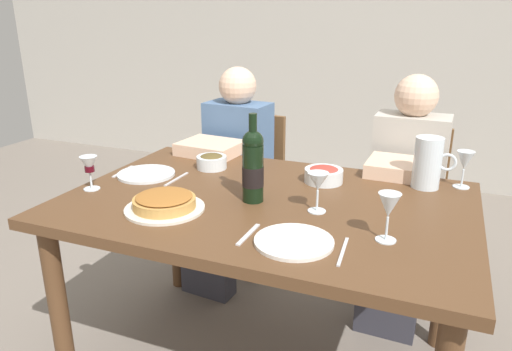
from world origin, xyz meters
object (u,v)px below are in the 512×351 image
(wine_glass_spare, at_px, (389,207))
(chair_left, at_px, (248,180))
(wine_glass_right_diner, at_px, (89,166))
(diner_right, at_px, (403,194))
(dining_table, at_px, (266,222))
(baked_tart, at_px, (164,203))
(dinner_plate_right_setting, at_px, (146,174))
(chair_right, at_px, (407,200))
(wine_glass_centre, at_px, (318,183))
(water_pitcher, at_px, (427,166))
(dinner_plate_left_setting, at_px, (294,242))
(salad_bowl, at_px, (324,174))
(diner_left, at_px, (228,172))
(wine_bottle, at_px, (253,166))
(olive_bowl, at_px, (212,161))
(wine_glass_left_diner, at_px, (465,162))

(wine_glass_spare, relative_size, chair_left, 0.18)
(wine_glass_right_diner, bearing_deg, diner_right, 35.72)
(dining_table, height_order, baked_tart, baked_tart)
(wine_glass_spare, distance_m, dinner_plate_right_setting, 1.08)
(chair_right, bearing_deg, wine_glass_centre, 77.06)
(water_pitcher, bearing_deg, dinner_plate_left_setting, -116.72)
(salad_bowl, height_order, wine_glass_centre, wine_glass_centre)
(dinner_plate_left_setting, bearing_deg, baked_tart, 171.37)
(dinner_plate_left_setting, distance_m, diner_right, 1.00)
(wine_glass_centre, relative_size, chair_right, 0.17)
(wine_glass_spare, bearing_deg, baked_tart, -176.44)
(salad_bowl, height_order, chair_right, chair_right)
(dinner_plate_right_setting, xyz_separation_m, diner_left, (0.12, 0.57, -0.15))
(baked_tart, bearing_deg, diner_right, 49.83)
(salad_bowl, bearing_deg, dinner_plate_left_setting, -84.42)
(wine_glass_centre, bearing_deg, dinner_plate_right_setting, 172.13)
(wine_bottle, distance_m, dinner_plate_left_setting, 0.39)
(dining_table, relative_size, salad_bowl, 9.49)
(wine_glass_right_diner, xyz_separation_m, diner_left, (0.22, 0.79, -0.24))
(diner_left, bearing_deg, wine_bottle, 127.40)
(wine_glass_centre, height_order, dinner_plate_left_setting, wine_glass_centre)
(dinner_plate_right_setting, relative_size, diner_left, 0.21)
(olive_bowl, bearing_deg, wine_glass_right_diner, -126.95)
(wine_glass_centre, bearing_deg, baked_tart, -159.53)
(wine_glass_centre, distance_m, dinner_plate_left_setting, 0.28)
(chair_left, bearing_deg, diner_right, 171.29)
(olive_bowl, distance_m, chair_left, 0.68)
(wine_glass_centre, bearing_deg, dining_table, 168.29)
(wine_bottle, relative_size, chair_left, 0.38)
(baked_tart, relative_size, wine_glass_centre, 1.97)
(salad_bowl, xyz_separation_m, dinner_plate_left_setting, (0.06, -0.58, -0.03))
(wine_glass_left_diner, height_order, wine_glass_right_diner, wine_glass_left_diner)
(olive_bowl, bearing_deg, wine_glass_spare, -28.34)
(wine_bottle, relative_size, salad_bowl, 2.08)
(wine_bottle, relative_size, diner_left, 0.28)
(wine_glass_spare, bearing_deg, dining_table, 158.33)
(salad_bowl, distance_m, wine_glass_left_diner, 0.55)
(wine_glass_centre, xyz_separation_m, dinner_plate_left_setting, (0.00, -0.26, -0.10))
(olive_bowl, distance_m, diner_right, 0.92)
(wine_glass_right_diner, relative_size, chair_left, 0.16)
(dinner_plate_right_setting, distance_m, diner_left, 0.60)
(baked_tart, xyz_separation_m, wine_glass_right_diner, (-0.38, 0.07, 0.07))
(diner_left, bearing_deg, salad_bowl, 154.26)
(water_pitcher, height_order, wine_glass_spare, water_pitcher)
(wine_glass_centre, relative_size, wine_glass_spare, 0.93)
(water_pitcher, distance_m, wine_glass_centre, 0.53)
(wine_bottle, bearing_deg, wine_glass_right_diner, -168.70)
(wine_glass_right_diner, distance_m, chair_left, 1.12)
(baked_tart, bearing_deg, wine_glass_left_diner, 33.47)
(water_pitcher, bearing_deg, diner_left, 164.81)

